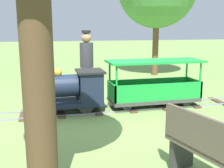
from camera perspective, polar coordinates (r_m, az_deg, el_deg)
ground_plane at (r=5.81m, az=0.20°, el=-5.32°), size 60.00×60.00×0.00m
track at (r=5.80m, az=0.24°, el=-5.16°), size 0.68×5.70×0.04m
locomotive at (r=5.54m, az=-8.49°, el=-1.08°), size 0.64×1.45×0.97m
passenger_car at (r=5.98m, az=8.65°, el=-0.75°), size 0.74×2.00×0.97m
conductor_person at (r=6.29m, az=-5.21°, el=4.84°), size 0.30×0.30×1.62m
park_bench at (r=3.09m, az=20.78°, el=-13.43°), size 1.36×0.71×0.82m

